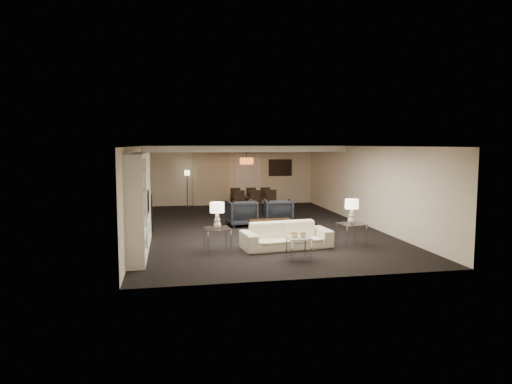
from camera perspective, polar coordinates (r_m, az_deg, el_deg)
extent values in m
plane|color=black|center=(14.12, 0.00, -4.44)|extent=(11.00, 11.00, 0.00)
cube|color=silver|center=(13.89, 0.00, 5.75)|extent=(7.00, 11.00, 0.02)
cube|color=beige|center=(19.36, -3.04, 2.11)|extent=(7.00, 0.02, 2.50)
cube|color=beige|center=(8.64, 6.83, -2.76)|extent=(7.00, 0.02, 2.50)
cube|color=beige|center=(13.74, -14.50, 0.34)|extent=(0.02, 11.00, 2.50)
cube|color=beige|center=(15.00, 13.26, 0.83)|extent=(0.02, 11.00, 2.50)
cube|color=silver|center=(17.34, -2.17, 5.47)|extent=(7.00, 4.00, 0.20)
cube|color=beige|center=(19.19, -5.67, 1.91)|extent=(1.50, 0.12, 2.40)
cube|color=silver|center=(19.45, -0.98, 1.55)|extent=(0.90, 0.05, 2.10)
cube|color=#142D38|center=(19.70, 3.04, 3.05)|extent=(0.95, 0.04, 0.65)
cylinder|color=#D8591E|center=(17.40, -1.18, 3.89)|extent=(0.52, 0.52, 0.24)
imported|color=beige|center=(11.30, 3.79, -5.44)|extent=(2.27, 1.09, 0.64)
imported|color=black|center=(14.36, -1.84, -2.63)|extent=(0.96, 0.98, 0.81)
imported|color=black|center=(14.59, 2.82, -2.49)|extent=(0.96, 0.98, 0.81)
sphere|color=#EAD57B|center=(10.19, 4.81, -5.22)|extent=(0.16, 0.16, 0.16)
sphere|color=tan|center=(10.24, 5.90, -5.23)|extent=(0.14, 0.14, 0.14)
imported|color=black|center=(11.96, -13.97, -1.41)|extent=(1.06, 0.14, 0.61)
imported|color=#292FB1|center=(10.19, -14.70, -2.19)|extent=(0.16, 0.16, 0.16)
imported|color=#C27F40|center=(10.64, -14.59, 0.86)|extent=(0.16, 0.16, 0.16)
cube|color=black|center=(13.61, -13.09, -2.62)|extent=(0.14, 0.14, 1.11)
imported|color=black|center=(17.39, -0.39, -1.49)|extent=(1.69, 0.97, 0.59)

